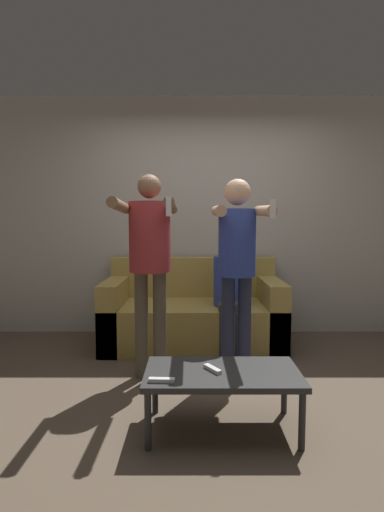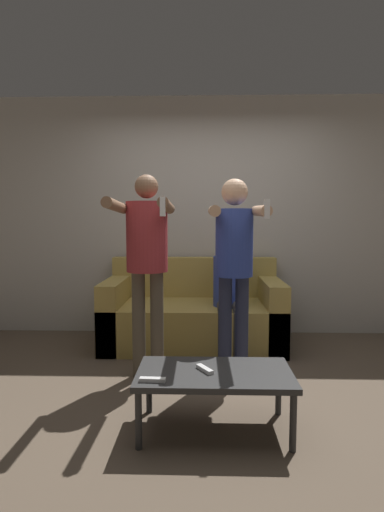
{
  "view_description": "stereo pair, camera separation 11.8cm",
  "coord_description": "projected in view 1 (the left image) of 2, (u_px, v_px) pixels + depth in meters",
  "views": [
    {
      "loc": [
        -0.18,
        -2.89,
        1.31
      ],
      "look_at": [
        -0.17,
        0.78,
        0.98
      ],
      "focal_mm": 28.0,
      "sensor_mm": 36.0,
      "label": 1
    },
    {
      "loc": [
        -0.06,
        -2.89,
        1.31
      ],
      "look_at": [
        -0.17,
        0.78,
        0.98
      ],
      "focal_mm": 28.0,
      "sensor_mm": 36.0,
      "label": 2
    }
  ],
  "objects": [
    {
      "name": "remote_near",
      "position": [
        160.0,
        380.0,
        2.29
      ],
      "size": [
        0.15,
        0.04,
        0.02
      ],
      "color": "white",
      "rests_on": "coffee_table"
    },
    {
      "name": "person_standing_left",
      "position": [
        148.0,
        250.0,
        3.23
      ],
      "size": [
        0.46,
        0.76,
        1.68
      ],
      "color": "brown",
      "rests_on": "ground_plane"
    },
    {
      "name": "coffee_table",
      "position": [
        221.0,
        377.0,
        2.47
      ],
      "size": [
        0.96,
        0.52,
        0.38
      ],
      "color": "#2D2D2D",
      "rests_on": "ground_plane"
    },
    {
      "name": "person_standing_right",
      "position": [
        236.0,
        255.0,
        3.23
      ],
      "size": [
        0.42,
        0.73,
        1.64
      ],
      "color": "#282D47",
      "rests_on": "ground_plane"
    },
    {
      "name": "wall_back",
      "position": [
        206.0,
        217.0,
        4.6
      ],
      "size": [
        6.4,
        0.06,
        2.7
      ],
      "color": "#B7B2A8",
      "rests_on": "ground_plane"
    },
    {
      "name": "remote_far",
      "position": [
        211.0,
        369.0,
        2.47
      ],
      "size": [
        0.11,
        0.15,
        0.02
      ],
      "color": "white",
      "rests_on": "coffee_table"
    },
    {
      "name": "person_seated",
      "position": [
        229.0,
        287.0,
        3.96
      ],
      "size": [
        0.32,
        0.54,
        1.16
      ],
      "color": "#383838",
      "rests_on": "ground_plane"
    },
    {
      "name": "couch",
      "position": [
        192.0,
        316.0,
        4.21
      ],
      "size": [
        1.83,
        0.91,
        0.89
      ],
      "color": "#AD9347",
      "rests_on": "ground_plane"
    },
    {
      "name": "ground_plane",
      "position": [
        215.0,
        395.0,
        2.99
      ],
      "size": [
        14.0,
        14.0,
        0.0
      ],
      "primitive_type": "plane",
      "color": "brown"
    }
  ]
}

